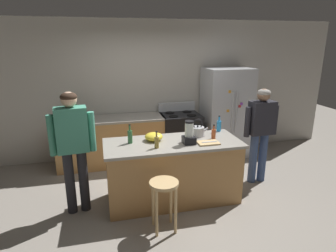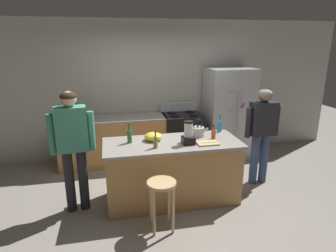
{
  "view_description": "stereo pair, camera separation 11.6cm",
  "coord_description": "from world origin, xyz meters",
  "px_view_note": "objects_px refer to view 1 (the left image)",
  "views": [
    {
      "loc": [
        -0.97,
        -3.72,
        2.29
      ],
      "look_at": [
        0.0,
        0.3,
        1.06
      ],
      "focal_mm": 30.67,
      "sensor_mm": 36.0,
      "label": 1
    },
    {
      "loc": [
        -0.86,
        -3.75,
        2.29
      ],
      "look_at": [
        0.0,
        0.3,
        1.06
      ],
      "focal_mm": 30.67,
      "sensor_mm": 36.0,
      "label": 2
    }
  ],
  "objects_px": {
    "tea_kettle": "(198,131)",
    "chef_knife": "(210,142)",
    "person_by_island_left": "(73,142)",
    "blender_appliance": "(189,134)",
    "cutting_board": "(208,143)",
    "refrigerator": "(226,113)",
    "potted_plant": "(75,111)",
    "bar_stool": "(164,193)",
    "bottle_vinegar": "(157,142)",
    "kitchen_island": "(173,171)",
    "mixing_bowl": "(154,137)",
    "bottle_olive_oil": "(130,136)",
    "bottle_cooking_sauce": "(214,134)",
    "person_by_sink_right": "(261,127)",
    "bottle_soda": "(219,126)",
    "stove_range": "(180,136)"
  },
  "relations": [
    {
      "from": "tea_kettle",
      "to": "chef_knife",
      "type": "relative_size",
      "value": 1.25
    },
    {
      "from": "person_by_island_left",
      "to": "tea_kettle",
      "type": "relative_size",
      "value": 6.12
    },
    {
      "from": "blender_appliance",
      "to": "tea_kettle",
      "type": "height_order",
      "value": "blender_appliance"
    },
    {
      "from": "blender_appliance",
      "to": "cutting_board",
      "type": "bearing_deg",
      "value": -14.19
    },
    {
      "from": "refrigerator",
      "to": "potted_plant",
      "type": "height_order",
      "value": "refrigerator"
    },
    {
      "from": "bar_stool",
      "to": "bottle_vinegar",
      "type": "bearing_deg",
      "value": 88.36
    },
    {
      "from": "kitchen_island",
      "to": "mixing_bowl",
      "type": "bearing_deg",
      "value": 153.95
    },
    {
      "from": "bottle_olive_oil",
      "to": "mixing_bowl",
      "type": "distance_m",
      "value": 0.35
    },
    {
      "from": "bottle_cooking_sauce",
      "to": "cutting_board",
      "type": "xyz_separation_m",
      "value": [
        -0.15,
        -0.18,
        -0.07
      ]
    },
    {
      "from": "refrigerator",
      "to": "cutting_board",
      "type": "xyz_separation_m",
      "value": [
        -1.04,
        -1.68,
        0.03
      ]
    },
    {
      "from": "person_by_sink_right",
      "to": "bottle_cooking_sauce",
      "type": "xyz_separation_m",
      "value": [
        -0.91,
        -0.23,
        0.03
      ]
    },
    {
      "from": "tea_kettle",
      "to": "cutting_board",
      "type": "distance_m",
      "value": 0.36
    },
    {
      "from": "refrigerator",
      "to": "bottle_vinegar",
      "type": "xyz_separation_m",
      "value": [
        -1.77,
        -1.68,
        0.1
      ]
    },
    {
      "from": "blender_appliance",
      "to": "bottle_vinegar",
      "type": "height_order",
      "value": "blender_appliance"
    },
    {
      "from": "potted_plant",
      "to": "chef_knife",
      "type": "xyz_separation_m",
      "value": [
        1.91,
        -1.73,
        -0.15
      ]
    },
    {
      "from": "person_by_island_left",
      "to": "mixing_bowl",
      "type": "bearing_deg",
      "value": 5.79
    },
    {
      "from": "bar_stool",
      "to": "bottle_soda",
      "type": "bearing_deg",
      "value": 41.63
    },
    {
      "from": "bottle_vinegar",
      "to": "tea_kettle",
      "type": "xyz_separation_m",
      "value": [
        0.7,
        0.35,
        -0.01
      ]
    },
    {
      "from": "stove_range",
      "to": "bottle_olive_oil",
      "type": "relative_size",
      "value": 3.96
    },
    {
      "from": "potted_plant",
      "to": "cutting_board",
      "type": "distance_m",
      "value": 2.57
    },
    {
      "from": "chef_knife",
      "to": "mixing_bowl",
      "type": "bearing_deg",
      "value": 158.96
    },
    {
      "from": "stove_range",
      "to": "mixing_bowl",
      "type": "distance_m",
      "value": 1.69
    },
    {
      "from": "kitchen_island",
      "to": "bottle_cooking_sauce",
      "type": "bearing_deg",
      "value": -0.08
    },
    {
      "from": "stove_range",
      "to": "bottle_soda",
      "type": "xyz_separation_m",
      "value": [
        0.29,
        -1.2,
        0.54
      ]
    },
    {
      "from": "refrigerator",
      "to": "person_by_sink_right",
      "type": "relative_size",
      "value": 1.13
    },
    {
      "from": "person_by_island_left",
      "to": "blender_appliance",
      "type": "relative_size",
      "value": 5.16
    },
    {
      "from": "bar_stool",
      "to": "bottle_cooking_sauce",
      "type": "relative_size",
      "value": 3.05
    },
    {
      "from": "person_by_island_left",
      "to": "potted_plant",
      "type": "distance_m",
      "value": 1.54
    },
    {
      "from": "bottle_olive_oil",
      "to": "chef_knife",
      "type": "height_order",
      "value": "bottle_olive_oil"
    },
    {
      "from": "refrigerator",
      "to": "bottle_olive_oil",
      "type": "relative_size",
      "value": 6.48
    },
    {
      "from": "tea_kettle",
      "to": "chef_knife",
      "type": "bearing_deg",
      "value": -81.24
    },
    {
      "from": "stove_range",
      "to": "tea_kettle",
      "type": "xyz_separation_m",
      "value": [
        -0.12,
        -1.35,
        0.52
      ]
    },
    {
      "from": "kitchen_island",
      "to": "stove_range",
      "type": "bearing_deg",
      "value": 70.29
    },
    {
      "from": "tea_kettle",
      "to": "bottle_vinegar",
      "type": "bearing_deg",
      "value": -153.23
    },
    {
      "from": "blender_appliance",
      "to": "tea_kettle",
      "type": "xyz_separation_m",
      "value": [
        0.23,
        0.29,
        -0.06
      ]
    },
    {
      "from": "bar_stool",
      "to": "bottle_vinegar",
      "type": "xyz_separation_m",
      "value": [
        0.01,
        0.5,
        0.49
      ]
    },
    {
      "from": "bottle_vinegar",
      "to": "potted_plant",
      "type": "bearing_deg",
      "value": 123.82
    },
    {
      "from": "person_by_island_left",
      "to": "cutting_board",
      "type": "height_order",
      "value": "person_by_island_left"
    },
    {
      "from": "bottle_soda",
      "to": "chef_knife",
      "type": "height_order",
      "value": "bottle_soda"
    },
    {
      "from": "kitchen_island",
      "to": "person_by_island_left",
      "type": "relative_size",
      "value": 1.16
    },
    {
      "from": "bottle_cooking_sauce",
      "to": "chef_knife",
      "type": "height_order",
      "value": "bottle_cooking_sauce"
    },
    {
      "from": "mixing_bowl",
      "to": "cutting_board",
      "type": "height_order",
      "value": "mixing_bowl"
    },
    {
      "from": "bottle_vinegar",
      "to": "bottle_soda",
      "type": "bearing_deg",
      "value": 24.35
    },
    {
      "from": "mixing_bowl",
      "to": "bottle_vinegar",
      "type": "bearing_deg",
      "value": -93.38
    },
    {
      "from": "kitchen_island",
      "to": "bottle_vinegar",
      "type": "xyz_separation_m",
      "value": [
        -0.27,
        -0.18,
        0.54
      ]
    },
    {
      "from": "kitchen_island",
      "to": "person_by_sink_right",
      "type": "xyz_separation_m",
      "value": [
        1.52,
        0.23,
        0.5
      ]
    },
    {
      "from": "person_by_sink_right",
      "to": "chef_knife",
      "type": "relative_size",
      "value": 7.19
    },
    {
      "from": "refrigerator",
      "to": "tea_kettle",
      "type": "height_order",
      "value": "refrigerator"
    },
    {
      "from": "person_by_sink_right",
      "to": "bottle_vinegar",
      "type": "relative_size",
      "value": 6.7
    },
    {
      "from": "blender_appliance",
      "to": "chef_knife",
      "type": "relative_size",
      "value": 1.49
    }
  ]
}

